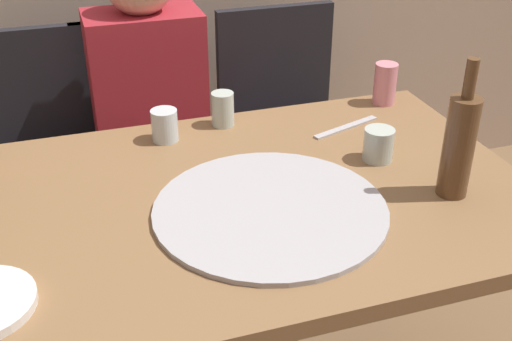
{
  "coord_description": "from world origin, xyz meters",
  "views": [
    {
      "loc": [
        -0.29,
        -1.19,
        1.51
      ],
      "look_at": [
        0.1,
        0.01,
        0.8
      ],
      "focal_mm": 44.85,
      "sensor_mm": 36.0,
      "label": 1
    }
  ],
  "objects": [
    {
      "name": "chair_left",
      "position": [
        -0.4,
        0.83,
        0.51
      ],
      "size": [
        0.44,
        0.44,
        0.9
      ],
      "rotation": [
        0.0,
        0.0,
        3.14
      ],
      "color": "black",
      "rests_on": "ground_plane"
    },
    {
      "name": "pizza_tray",
      "position": [
        0.1,
        -0.09,
        0.76
      ],
      "size": [
        0.51,
        0.51,
        0.01
      ],
      "primitive_type": "cylinder",
      "color": "#ADADB2",
      "rests_on": "dining_table"
    },
    {
      "name": "beer_bottle",
      "position": [
        0.52,
        -0.14,
        0.87
      ],
      "size": [
        0.07,
        0.07,
        0.32
      ],
      "color": "brown",
      "rests_on": "dining_table"
    },
    {
      "name": "chair_middle",
      "position": [
        -0.02,
        0.83,
        0.51
      ],
      "size": [
        0.44,
        0.44,
        0.9
      ],
      "rotation": [
        0.0,
        0.0,
        3.14
      ],
      "color": "black",
      "rests_on": "ground_plane"
    },
    {
      "name": "soda_can",
      "position": [
        0.62,
        0.37,
        0.81
      ],
      "size": [
        0.07,
        0.07,
        0.12
      ],
      "primitive_type": "cylinder",
      "color": "pink",
      "rests_on": "dining_table"
    },
    {
      "name": "tumbler_near",
      "position": [
        0.12,
        0.37,
        0.8
      ],
      "size": [
        0.06,
        0.06,
        0.09
      ],
      "primitive_type": "cylinder",
      "color": "#B7C6BC",
      "rests_on": "dining_table"
    },
    {
      "name": "wine_glass",
      "position": [
        -0.05,
        0.32,
        0.79
      ],
      "size": [
        0.07,
        0.07,
        0.09
      ],
      "primitive_type": "cylinder",
      "color": "silver",
      "rests_on": "dining_table"
    },
    {
      "name": "guest_in_sweater",
      "position": [
        -0.02,
        0.68,
        0.64
      ],
      "size": [
        0.36,
        0.56,
        1.17
      ],
      "rotation": [
        0.0,
        0.0,
        3.14
      ],
      "color": "maroon",
      "rests_on": "ground_plane"
    },
    {
      "name": "dining_table",
      "position": [
        0.0,
        0.0,
        0.67
      ],
      "size": [
        1.47,
        0.87,
        0.75
      ],
      "color": "olive",
      "rests_on": "ground_plane"
    },
    {
      "name": "table_knife",
      "position": [
        0.44,
        0.24,
        0.75
      ],
      "size": [
        0.21,
        0.09,
        0.01
      ],
      "primitive_type": "cube",
      "rotation": [
        0.0,
        0.0,
        3.47
      ],
      "color": "#B7B7BC",
      "rests_on": "dining_table"
    },
    {
      "name": "chair_right",
      "position": [
        0.48,
        0.83,
        0.51
      ],
      "size": [
        0.44,
        0.44,
        0.9
      ],
      "rotation": [
        0.0,
        0.0,
        3.14
      ],
      "color": "black",
      "rests_on": "ground_plane"
    },
    {
      "name": "tumbler_far",
      "position": [
        0.43,
        0.05,
        0.79
      ],
      "size": [
        0.07,
        0.07,
        0.08
      ],
      "primitive_type": "cylinder",
      "color": "#B7C6BC",
      "rests_on": "dining_table"
    }
  ]
}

